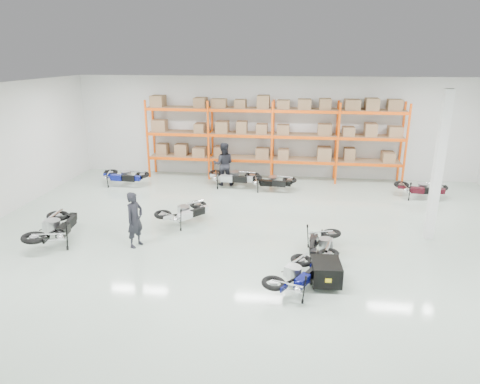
# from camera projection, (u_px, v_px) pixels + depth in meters

# --- Properties ---
(room) EXTENTS (18.00, 18.00, 18.00)m
(room) POSITION_uv_depth(u_px,v_px,m) (260.00, 166.00, 12.69)
(room) COLOR #B2C7B4
(room) RESTS_ON ground
(pallet_rack) EXTENTS (11.28, 0.98, 3.62)m
(pallet_rack) POSITION_uv_depth(u_px,v_px,m) (273.00, 129.00, 18.77)
(pallet_rack) COLOR #FD550D
(pallet_rack) RESTS_ON ground
(structural_column) EXTENTS (0.25, 0.25, 4.50)m
(structural_column) POSITION_uv_depth(u_px,v_px,m) (438.00, 167.00, 12.51)
(structural_column) COLOR white
(structural_column) RESTS_ON ground
(moto_blue_centre) EXTENTS (1.50, 1.86, 1.08)m
(moto_blue_centre) POSITION_uv_depth(u_px,v_px,m) (296.00, 270.00, 10.17)
(moto_blue_centre) COLOR #070A46
(moto_blue_centre) RESTS_ON ground
(moto_silver_left) EXTENTS (1.76, 1.85, 1.11)m
(moto_silver_left) POSITION_uv_depth(u_px,v_px,m) (185.00, 209.00, 14.19)
(moto_silver_left) COLOR silver
(moto_silver_left) RESTS_ON ground
(moto_black_far_left) EXTENTS (1.28, 2.15, 1.32)m
(moto_black_far_left) POSITION_uv_depth(u_px,v_px,m) (55.00, 223.00, 12.72)
(moto_black_far_left) COLOR black
(moto_black_far_left) RESTS_ON ground
(moto_touring_right) EXTENTS (1.02, 1.74, 1.07)m
(moto_touring_right) POSITION_uv_depth(u_px,v_px,m) (323.00, 239.00, 11.86)
(moto_touring_right) COLOR black
(moto_touring_right) RESTS_ON ground
(trailer) EXTENTS (0.77, 1.48, 0.61)m
(trailer) POSITION_uv_depth(u_px,v_px,m) (326.00, 272.00, 10.40)
(trailer) COLOR black
(trailer) RESTS_ON ground
(moto_back_a) EXTENTS (1.91, 1.11, 1.18)m
(moto_back_a) POSITION_uv_depth(u_px,v_px,m) (124.00, 173.00, 18.32)
(moto_back_a) COLOR navy
(moto_back_a) RESTS_ON ground
(moto_back_b) EXTENTS (2.00, 1.13, 1.24)m
(moto_back_b) POSITION_uv_depth(u_px,v_px,m) (233.00, 173.00, 18.11)
(moto_back_b) COLOR #AAAEB4
(moto_back_b) RESTS_ON ground
(moto_back_c) EXTENTS (1.81, 1.03, 1.12)m
(moto_back_c) POSITION_uv_depth(u_px,v_px,m) (272.00, 178.00, 17.62)
(moto_back_c) COLOR black
(moto_back_c) RESTS_ON ground
(moto_back_d) EXTENTS (1.81, 1.05, 1.12)m
(moto_back_d) POSITION_uv_depth(u_px,v_px,m) (422.00, 185.00, 16.69)
(moto_back_d) COLOR #3C0C14
(moto_back_d) RESTS_ON ground
(person_left) EXTENTS (0.60, 0.71, 1.66)m
(person_left) POSITION_uv_depth(u_px,v_px,m) (135.00, 220.00, 12.41)
(person_left) COLOR black
(person_left) RESTS_ON ground
(person_back) EXTENTS (0.97, 0.79, 1.85)m
(person_back) POSITION_uv_depth(u_px,v_px,m) (224.00, 164.00, 18.30)
(person_back) COLOR black
(person_back) RESTS_ON ground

